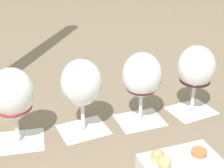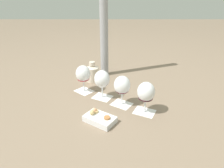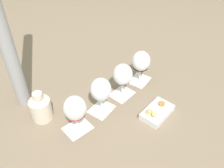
% 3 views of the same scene
% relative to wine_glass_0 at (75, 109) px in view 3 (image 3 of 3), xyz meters
% --- Properties ---
extents(ground_plane, '(8.00, 8.00, 0.00)m').
position_rel_wine_glass_0_xyz_m(ground_plane, '(0.20, -0.14, -0.13)').
color(ground_plane, '#7F6B56').
extents(tasting_card_0, '(0.15, 0.15, 0.00)m').
position_rel_wine_glass_0_xyz_m(tasting_card_0, '(0.00, 0.00, -0.12)').
color(tasting_card_0, white).
rests_on(tasting_card_0, ground_plane).
extents(tasting_card_1, '(0.15, 0.14, 0.00)m').
position_rel_wine_glass_0_xyz_m(tasting_card_1, '(0.13, -0.09, -0.12)').
color(tasting_card_1, white).
rests_on(tasting_card_1, ground_plane).
extents(tasting_card_2, '(0.15, 0.15, 0.00)m').
position_rel_wine_glass_0_xyz_m(tasting_card_2, '(0.26, -0.18, -0.12)').
color(tasting_card_2, white).
rests_on(tasting_card_2, ground_plane).
extents(tasting_card_3, '(0.15, 0.14, 0.00)m').
position_rel_wine_glass_0_xyz_m(tasting_card_3, '(0.38, -0.27, -0.12)').
color(tasting_card_3, white).
rests_on(tasting_card_3, ground_plane).
extents(wine_glass_0, '(0.10, 0.10, 0.19)m').
position_rel_wine_glass_0_xyz_m(wine_glass_0, '(0.00, 0.00, 0.00)').
color(wine_glass_0, white).
rests_on(wine_glass_0, tasting_card_0).
extents(wine_glass_1, '(0.10, 0.10, 0.19)m').
position_rel_wine_glass_0_xyz_m(wine_glass_1, '(0.13, -0.09, -0.00)').
color(wine_glass_1, white).
rests_on(wine_glass_1, tasting_card_1).
extents(wine_glass_2, '(0.10, 0.10, 0.19)m').
position_rel_wine_glass_0_xyz_m(wine_glass_2, '(0.26, -0.18, -0.00)').
color(wine_glass_2, white).
rests_on(wine_glass_2, tasting_card_2).
extents(wine_glass_3, '(0.10, 0.10, 0.19)m').
position_rel_wine_glass_0_xyz_m(wine_glass_3, '(0.38, -0.27, 0.00)').
color(wine_glass_3, white).
rests_on(wine_glass_3, tasting_card_3).
extents(ceramic_vase, '(0.10, 0.10, 0.15)m').
position_rel_wine_glass_0_xyz_m(ceramic_vase, '(0.04, 0.18, -0.06)').
color(ceramic_vase, beige).
rests_on(ceramic_vase, ground_plane).
extents(snack_dish, '(0.19, 0.17, 0.06)m').
position_rel_wine_glass_0_xyz_m(snack_dish, '(0.13, -0.36, -0.11)').
color(snack_dish, silver).
rests_on(snack_dish, ground_plane).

